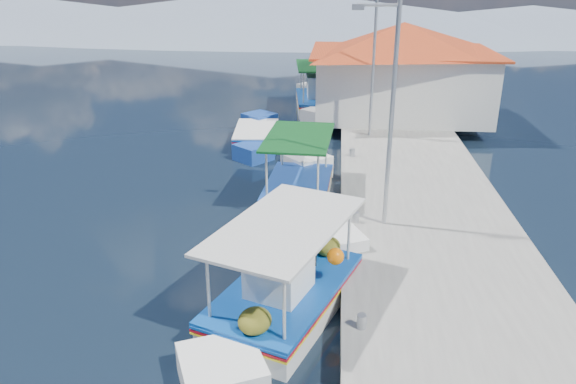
{
  "coord_description": "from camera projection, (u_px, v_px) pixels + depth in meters",
  "views": [
    {
      "loc": [
        3.17,
        -12.27,
        7.12
      ],
      "look_at": [
        1.86,
        2.13,
        1.3
      ],
      "focal_mm": 34.32,
      "sensor_mm": 36.0,
      "label": 1
    }
  ],
  "objects": [
    {
      "name": "main_caique",
      "position": [
        284.0,
        292.0,
        12.24
      ],
      "size": [
        3.84,
        6.93,
        2.44
      ],
      "rotation": [
        0.0,
        0.0,
        0.36
      ],
      "color": "white",
      "rests_on": "ground"
    },
    {
      "name": "lamp_post_near",
      "position": [
        389.0,
        106.0,
        14.29
      ],
      "size": [
        1.21,
        0.14,
        6.0
      ],
      "color": "#A5A8AD",
      "rests_on": "quay"
    },
    {
      "name": "quay",
      "position": [
        413.0,
        183.0,
        19.22
      ],
      "size": [
        5.0,
        44.0,
        0.5
      ],
      "primitive_type": "cube",
      "color": "#98968E",
      "rests_on": "ground"
    },
    {
      "name": "bollards",
      "position": [
        353.0,
        177.0,
        18.55
      ],
      "size": [
        0.2,
        17.2,
        0.3
      ],
      "color": "#A5A8AD",
      "rests_on": "quay"
    },
    {
      "name": "ground",
      "position": [
        209.0,
        266.0,
        14.26
      ],
      "size": [
        160.0,
        160.0,
        0.0
      ],
      "primitive_type": "plane",
      "color": "black",
      "rests_on": "ground"
    },
    {
      "name": "caique_far",
      "position": [
        318.0,
        101.0,
        30.18
      ],
      "size": [
        2.79,
        7.75,
        2.73
      ],
      "rotation": [
        0.0,
        0.0,
        -0.11
      ],
      "color": "white",
      "rests_on": "ground"
    },
    {
      "name": "caique_green_canopy",
      "position": [
        298.0,
        190.0,
        18.23
      ],
      "size": [
        2.23,
        6.69,
        2.5
      ],
      "rotation": [
        0.0,
        0.0,
        0.06
      ],
      "color": "white",
      "rests_on": "ground"
    },
    {
      "name": "lamp_post_far",
      "position": [
        372.0,
        57.0,
        22.61
      ],
      "size": [
        1.21,
        0.14,
        6.0
      ],
      "color": "#A5A8AD",
      "rests_on": "quay"
    },
    {
      "name": "harbor_building",
      "position": [
        401.0,
        68.0,
        26.56
      ],
      "size": [
        10.49,
        10.49,
        4.4
      ],
      "color": "white",
      "rests_on": "quay"
    },
    {
      "name": "caique_blue_hull",
      "position": [
        257.0,
        137.0,
        24.28
      ],
      "size": [
        2.13,
        6.14,
        1.1
      ],
      "rotation": [
        0.0,
        0.0,
        -0.08
      ],
      "color": "#19429B",
      "rests_on": "ground"
    },
    {
      "name": "mountain_ridge",
      "position": [
        369.0,
        18.0,
        64.69
      ],
      "size": [
        171.4,
        96.0,
        5.5
      ],
      "color": "slate",
      "rests_on": "ground"
    }
  ]
}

